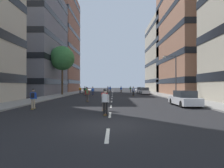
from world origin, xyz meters
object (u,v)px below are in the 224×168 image
at_px(skater_2, 85,90).
at_px(skater_10, 110,89).
at_px(skater_6, 130,89).
at_px(skater_0, 133,91).
at_px(skater_9, 104,98).
at_px(skater_11, 33,97).
at_px(skater_4, 93,91).
at_px(skater_5, 105,101).
at_px(skater_8, 87,93).
at_px(streetlamp_right, 174,72).
at_px(skater_7, 86,91).
at_px(parked_car_far, 144,91).
at_px(street_tree_near, 62,58).
at_px(skater_3, 108,89).
at_px(parked_car_mid, 140,90).
at_px(skater_1, 80,90).
at_px(skater_12, 121,89).
at_px(parked_car_near, 184,99).

distance_m(skater_2, skater_10, 14.48).
bearing_deg(skater_6, skater_0, -93.55).
relative_size(skater_9, skater_11, 1.00).
xyz_separation_m(skater_2, skater_4, (2.15, -3.86, 0.00)).
distance_m(skater_5, skater_8, 10.74).
distance_m(streetlamp_right, skater_7, 15.03).
bearing_deg(skater_8, streetlamp_right, 21.93).
bearing_deg(parked_car_far, street_tree_near, -166.26).
relative_size(skater_0, skater_3, 1.00).
xyz_separation_m(skater_8, skater_9, (2.58, -8.11, 0.00)).
bearing_deg(skater_5, parked_car_mid, 77.74).
bearing_deg(skater_5, skater_7, 102.35).
xyz_separation_m(skater_4, skater_10, (2.97, 17.41, 0.00)).
relative_size(street_tree_near, skater_9, 5.55).
bearing_deg(skater_6, parked_car_far, -77.69).
bearing_deg(skater_7, skater_2, 101.94).
distance_m(skater_10, skater_11, 36.53).
bearing_deg(skater_8, skater_10, 85.29).
xyz_separation_m(skater_3, skater_10, (0.59, 2.26, -0.03)).
xyz_separation_m(skater_0, skater_3, (-5.26, 15.30, 0.00)).
height_order(street_tree_near, skater_5, street_tree_near).
bearing_deg(skater_4, skater_7, -114.76).
height_order(skater_1, skater_2, same).
bearing_deg(skater_1, skater_8, -76.71).
bearing_deg(skater_4, skater_1, 117.17).
distance_m(skater_5, skater_6, 39.04).
bearing_deg(skater_5, skater_4, 98.90).
distance_m(skater_1, skater_3, 9.94).
xyz_separation_m(streetlamp_right, skater_12, (-7.23, 20.51, -3.12)).
bearing_deg(skater_6, streetlamp_right, -79.10).
bearing_deg(parked_car_near, skater_4, 124.31).
height_order(skater_3, skater_5, same).
xyz_separation_m(skater_1, skater_3, (6.14, 7.82, 0.03)).
height_order(parked_car_far, skater_6, skater_6).
distance_m(skater_1, skater_9, 27.52).
xyz_separation_m(skater_5, skater_9, (-0.18, 2.27, 0.03)).
bearing_deg(skater_1, skater_12, 35.98).
xyz_separation_m(parked_car_mid, skater_3, (-8.56, 1.90, 0.32)).
height_order(skater_4, skater_5, same).
xyz_separation_m(parked_car_mid, skater_0, (-3.30, -13.40, 0.32)).
distance_m(skater_2, skater_8, 15.31).
relative_size(skater_1, skater_8, 1.00).
xyz_separation_m(skater_5, skater_12, (2.58, 35.96, 0.03)).
distance_m(skater_0, skater_4, 7.65).
distance_m(streetlamp_right, skater_0, 8.72).
relative_size(skater_2, skater_7, 1.00).
bearing_deg(skater_0, skater_7, -167.97).
bearing_deg(skater_6, skater_12, -135.47).
distance_m(parked_car_near, street_tree_near, 26.45).
xyz_separation_m(skater_2, skater_6, (10.86, 13.23, 0.03)).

